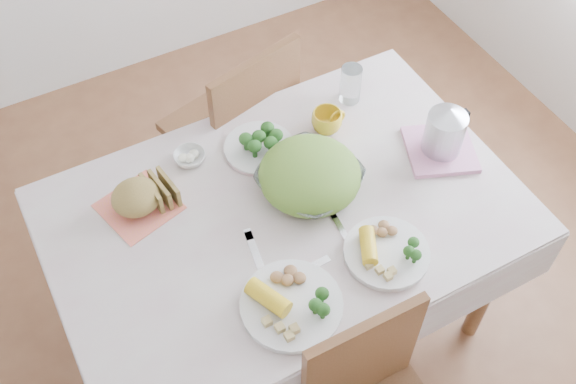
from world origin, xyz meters
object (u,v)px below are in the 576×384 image
salad_bowl (310,180)px  yellow_mug (327,121)px  dinner_plate_left (292,306)px  chair_far (228,128)px  dinner_plate_right (387,253)px  electric_kettle (446,127)px  dining_table (286,272)px

salad_bowl → yellow_mug: bearing=47.7°
salad_bowl → dinner_plate_left: size_ratio=1.05×
salad_bowl → chair_far: bearing=91.6°
yellow_mug → chair_far: bearing=114.5°
salad_bowl → dinner_plate_left: 0.45m
yellow_mug → salad_bowl: bearing=-132.3°
chair_far → dinner_plate_right: (0.10, -0.98, 0.31)m
dinner_plate_left → dinner_plate_right: 0.34m
dinner_plate_right → salad_bowl: bearing=102.7°
chair_far → yellow_mug: size_ratio=8.81×
yellow_mug → electric_kettle: size_ratio=0.58×
dinner_plate_left → dinner_plate_right: (0.34, 0.02, 0.00)m
chair_far → dinner_plate_right: 1.04m
dining_table → chair_far: (0.09, 0.68, 0.09)m
dinner_plate_left → electric_kettle: size_ratio=1.60×
dining_table → chair_far: chair_far is taller
salad_bowl → dinner_plate_left: (-0.27, -0.37, -0.03)m
dining_table → chair_far: bearing=82.1°
dinner_plate_right → electric_kettle: size_ratio=1.42×
dinner_plate_left → chair_far: bearing=76.2°
dinner_plate_left → dinner_plate_right: size_ratio=1.13×
dining_table → electric_kettle: bearing=-2.9°
salad_bowl → dinner_plate_right: bearing=-77.3°
dinner_plate_left → electric_kettle: bearing=21.4°
dinner_plate_right → yellow_mug: 0.55m
dining_table → chair_far: 0.70m
dinner_plate_right → dinner_plate_left: bearing=-176.5°
dining_table → dinner_plate_right: dinner_plate_right is taller
electric_kettle → yellow_mug: bearing=144.8°
dining_table → salad_bowl: bearing=21.2°
dining_table → electric_kettle: size_ratio=7.45×
chair_far → yellow_mug: 0.59m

